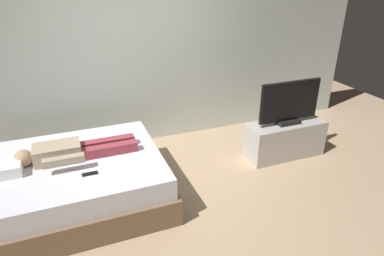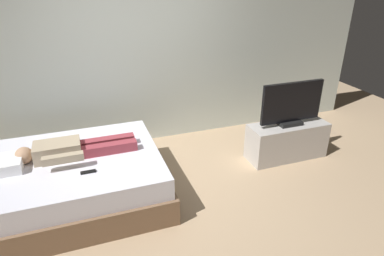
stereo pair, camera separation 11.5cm
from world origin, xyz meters
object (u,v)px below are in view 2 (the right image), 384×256
(remote, at_px, (88,172))
(tv, at_px, (292,105))
(person, at_px, (70,150))
(tv_stand, at_px, (287,141))
(bed, at_px, (73,181))

(remote, height_order, tv, tv)
(remote, xyz_separation_m, tv, (2.64, 0.39, 0.24))
(person, relative_size, tv, 1.43)
(tv, bearing_deg, person, 179.79)
(remote, xyz_separation_m, tv_stand, (2.64, 0.39, -0.30))
(bed, height_order, tv, tv)
(tv_stand, xyz_separation_m, tv, (0.00, -0.00, 0.53))
(tv_stand, bearing_deg, bed, -178.97)
(tv_stand, bearing_deg, person, 179.79)
(bed, xyz_separation_m, person, (0.03, 0.06, 0.36))
(remote, bearing_deg, bed, 117.63)
(remote, height_order, tv_stand, remote)
(remote, bearing_deg, tv_stand, 8.49)
(tv_stand, height_order, tv, tv)
(person, relative_size, remote, 8.40)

